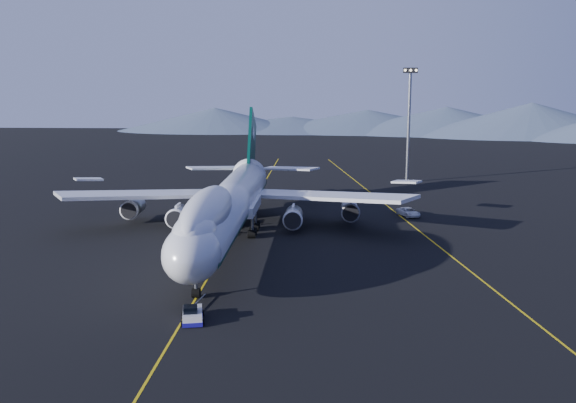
{
  "coord_description": "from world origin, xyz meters",
  "views": [
    {
      "loc": [
        14.13,
        -95.36,
        23.9
      ],
      "look_at": [
        8.92,
        1.63,
        6.0
      ],
      "focal_mm": 40.0,
      "sensor_mm": 36.0,
      "label": 1
    }
  ],
  "objects_px": {
    "pushback_tug": "(193,316)",
    "floodlight_mast": "(409,125)",
    "boeing_747": "(229,204)",
    "service_van": "(408,212)"
  },
  "relations": [
    {
      "from": "pushback_tug",
      "to": "floodlight_mast",
      "type": "distance_m",
      "value": 102.7
    },
    {
      "from": "boeing_747",
      "to": "floodlight_mast",
      "type": "height_order",
      "value": "floodlight_mast"
    },
    {
      "from": "floodlight_mast",
      "to": "boeing_747",
      "type": "bearing_deg",
      "value": -119.38
    },
    {
      "from": "service_van",
      "to": "floodlight_mast",
      "type": "relative_size",
      "value": 0.2
    },
    {
      "from": "pushback_tug",
      "to": "floodlight_mast",
      "type": "bearing_deg",
      "value": 59.62
    },
    {
      "from": "service_van",
      "to": "boeing_747",
      "type": "bearing_deg",
      "value": -167.89
    },
    {
      "from": "boeing_747",
      "to": "pushback_tug",
      "type": "relative_size",
      "value": 16.6
    },
    {
      "from": "pushback_tug",
      "to": "service_van",
      "type": "height_order",
      "value": "pushback_tug"
    },
    {
      "from": "service_van",
      "to": "floodlight_mast",
      "type": "xyz_separation_m",
      "value": [
        5.0,
        41.64,
        13.25
      ]
    },
    {
      "from": "pushback_tug",
      "to": "boeing_747",
      "type": "bearing_deg",
      "value": 80.89
    }
  ]
}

